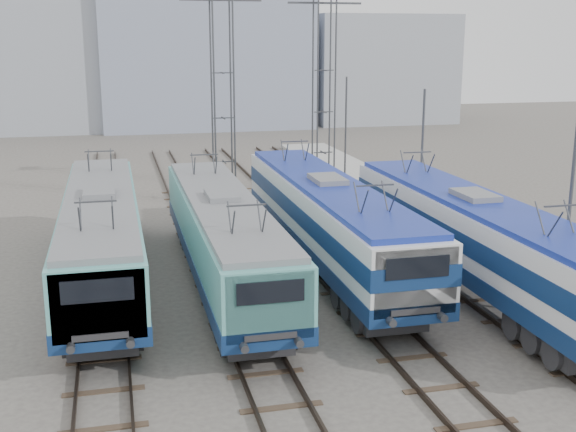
{
  "coord_description": "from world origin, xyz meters",
  "views": [
    {
      "loc": [
        -6.11,
        -18.57,
        9.32
      ],
      "look_at": [
        0.12,
        7.0,
        2.86
      ],
      "focal_mm": 45.0,
      "sensor_mm": 36.0,
      "label": 1
    }
  ],
  "objects_px": {
    "locomotive_center_right": "(328,216)",
    "mast_front": "(569,218)",
    "mast_rear": "(346,131)",
    "mast_mid": "(422,161)",
    "catenary_tower_west": "(223,88)",
    "locomotive_center_left": "(224,234)",
    "locomotive_far_right": "(475,234)",
    "locomotive_far_left": "(101,232)",
    "catenary_tower_east": "(324,85)"
  },
  "relations": [
    {
      "from": "locomotive_far_left",
      "to": "locomotive_center_right",
      "type": "xyz_separation_m",
      "value": [
        9.0,
        -0.06,
        0.12
      ]
    },
    {
      "from": "locomotive_center_right",
      "to": "locomotive_far_right",
      "type": "bearing_deg",
      "value": -41.01
    },
    {
      "from": "locomotive_center_left",
      "to": "mast_mid",
      "type": "distance_m",
      "value": 12.66
    },
    {
      "from": "locomotive_far_left",
      "to": "locomotive_center_right",
      "type": "distance_m",
      "value": 9.0
    },
    {
      "from": "locomotive_center_left",
      "to": "mast_mid",
      "type": "height_order",
      "value": "mast_mid"
    },
    {
      "from": "locomotive_far_left",
      "to": "catenary_tower_west",
      "type": "height_order",
      "value": "catenary_tower_west"
    },
    {
      "from": "locomotive_center_left",
      "to": "mast_front",
      "type": "height_order",
      "value": "mast_front"
    },
    {
      "from": "locomotive_center_left",
      "to": "catenary_tower_west",
      "type": "xyz_separation_m",
      "value": [
        2.25,
        14.38,
        4.5
      ]
    },
    {
      "from": "locomotive_center_left",
      "to": "mast_rear",
      "type": "relative_size",
      "value": 2.45
    },
    {
      "from": "mast_mid",
      "to": "locomotive_center_right",
      "type": "bearing_deg",
      "value": -140.66
    },
    {
      "from": "locomotive_center_left",
      "to": "catenary_tower_west",
      "type": "height_order",
      "value": "catenary_tower_west"
    },
    {
      "from": "locomotive_center_right",
      "to": "catenary_tower_east",
      "type": "distance_m",
      "value": 16.37
    },
    {
      "from": "locomotive_far_right",
      "to": "mast_rear",
      "type": "distance_m",
      "value": 21.24
    },
    {
      "from": "locomotive_far_right",
      "to": "catenary_tower_east",
      "type": "distance_m",
      "value": 19.61
    },
    {
      "from": "mast_mid",
      "to": "mast_rear",
      "type": "distance_m",
      "value": 12.0
    },
    {
      "from": "locomotive_center_left",
      "to": "mast_mid",
      "type": "relative_size",
      "value": 2.45
    },
    {
      "from": "locomotive_far_left",
      "to": "locomotive_center_left",
      "type": "bearing_deg",
      "value": -15.37
    },
    {
      "from": "locomotive_far_right",
      "to": "mast_rear",
      "type": "relative_size",
      "value": 2.54
    },
    {
      "from": "catenary_tower_west",
      "to": "locomotive_far_left",
      "type": "bearing_deg",
      "value": -117.19
    },
    {
      "from": "locomotive_far_left",
      "to": "mast_front",
      "type": "bearing_deg",
      "value": -24.08
    },
    {
      "from": "locomotive_center_left",
      "to": "locomotive_far_left",
      "type": "bearing_deg",
      "value": 164.63
    },
    {
      "from": "locomotive_center_right",
      "to": "mast_mid",
      "type": "bearing_deg",
      "value": 39.34
    },
    {
      "from": "locomotive_center_right",
      "to": "mast_front",
      "type": "relative_size",
      "value": 2.59
    },
    {
      "from": "catenary_tower_west",
      "to": "locomotive_center_right",
      "type": "bearing_deg",
      "value": -80.33
    },
    {
      "from": "mast_front",
      "to": "locomotive_center_left",
      "type": "bearing_deg",
      "value": 152.61
    },
    {
      "from": "mast_rear",
      "to": "locomotive_center_left",
      "type": "bearing_deg",
      "value": -120.56
    },
    {
      "from": "mast_mid",
      "to": "locomotive_far_right",
      "type": "bearing_deg",
      "value": -101.47
    },
    {
      "from": "locomotive_far_right",
      "to": "catenary_tower_west",
      "type": "xyz_separation_m",
      "value": [
        -6.75,
        17.12,
        4.37
      ]
    },
    {
      "from": "locomotive_center_right",
      "to": "mast_rear",
      "type": "height_order",
      "value": "mast_rear"
    },
    {
      "from": "locomotive_center_right",
      "to": "catenary_tower_east",
      "type": "xyz_separation_m",
      "value": [
        4.25,
        15.21,
        4.33
      ]
    },
    {
      "from": "locomotive_far_left",
      "to": "locomotive_center_right",
      "type": "relative_size",
      "value": 0.97
    },
    {
      "from": "locomotive_center_left",
      "to": "mast_front",
      "type": "distance_m",
      "value": 12.3
    },
    {
      "from": "locomotive_far_right",
      "to": "mast_rear",
      "type": "bearing_deg",
      "value": 84.99
    },
    {
      "from": "locomotive_center_right",
      "to": "mast_mid",
      "type": "relative_size",
      "value": 2.59
    },
    {
      "from": "mast_mid",
      "to": "mast_rear",
      "type": "bearing_deg",
      "value": 90.0
    },
    {
      "from": "catenary_tower_west",
      "to": "mast_front",
      "type": "bearing_deg",
      "value": -66.73
    },
    {
      "from": "locomotive_center_left",
      "to": "mast_rear",
      "type": "bearing_deg",
      "value": 59.44
    },
    {
      "from": "mast_front",
      "to": "mast_mid",
      "type": "height_order",
      "value": "same"
    },
    {
      "from": "mast_rear",
      "to": "mast_mid",
      "type": "bearing_deg",
      "value": -90.0
    },
    {
      "from": "catenary_tower_east",
      "to": "locomotive_center_right",
      "type": "bearing_deg",
      "value": -105.62
    },
    {
      "from": "locomotive_far_right",
      "to": "mast_mid",
      "type": "distance_m",
      "value": 9.39
    },
    {
      "from": "mast_front",
      "to": "locomotive_far_left",
      "type": "bearing_deg",
      "value": 155.92
    },
    {
      "from": "mast_front",
      "to": "mast_mid",
      "type": "bearing_deg",
      "value": 90.0
    },
    {
      "from": "locomotive_center_right",
      "to": "catenary_tower_west",
      "type": "relative_size",
      "value": 1.51
    },
    {
      "from": "catenary_tower_west",
      "to": "mast_mid",
      "type": "xyz_separation_m",
      "value": [
        8.6,
        -8.0,
        -3.14
      ]
    },
    {
      "from": "locomotive_center_left",
      "to": "catenary_tower_west",
      "type": "relative_size",
      "value": 1.43
    },
    {
      "from": "locomotive_far_right",
      "to": "mast_mid",
      "type": "relative_size",
      "value": 2.54
    },
    {
      "from": "locomotive_far_left",
      "to": "locomotive_center_right",
      "type": "bearing_deg",
      "value": -0.41
    },
    {
      "from": "catenary_tower_east",
      "to": "locomotive_far_left",
      "type": "bearing_deg",
      "value": -131.19
    },
    {
      "from": "locomotive_center_right",
      "to": "locomotive_far_right",
      "type": "distance_m",
      "value": 5.96
    }
  ]
}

